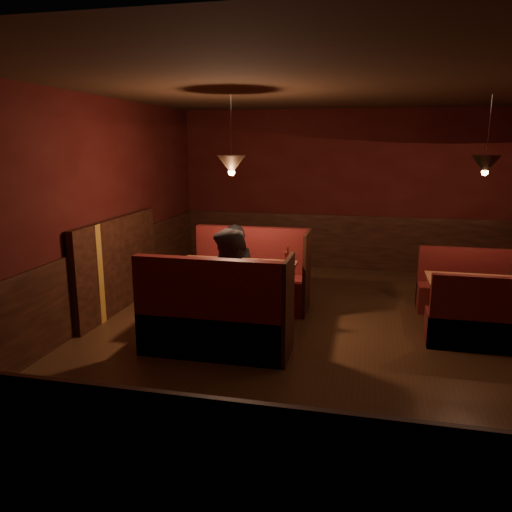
% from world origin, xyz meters
% --- Properties ---
extents(room, '(6.02, 7.02, 2.92)m').
position_xyz_m(room, '(-0.28, 0.05, 1.05)').
color(room, '#4D311D').
rests_on(room, ground).
extents(main_table, '(1.51, 0.92, 1.06)m').
position_xyz_m(main_table, '(-1.14, 0.05, 0.62)').
color(main_table, brown).
rests_on(main_table, ground).
extents(main_bench_far, '(1.66, 0.59, 1.13)m').
position_xyz_m(main_bench_far, '(-1.13, 0.91, 0.36)').
color(main_bench_far, '#511611').
rests_on(main_bench_far, ground).
extents(main_bench_near, '(1.66, 0.59, 1.13)m').
position_xyz_m(main_bench_near, '(-1.13, -0.81, 0.36)').
color(main_bench_near, '#511611').
rests_on(main_bench_near, ground).
extents(second_table, '(1.12, 0.71, 0.63)m').
position_xyz_m(second_table, '(1.78, 0.71, 0.47)').
color(second_table, brown).
rests_on(second_table, ground).
extents(second_bench_far, '(1.23, 0.46, 0.88)m').
position_xyz_m(second_bench_far, '(1.81, 1.38, 0.28)').
color(second_bench_far, '#511611').
rests_on(second_bench_far, ground).
extents(second_bench_near, '(1.23, 0.46, 0.88)m').
position_xyz_m(second_bench_near, '(1.81, 0.04, 0.28)').
color(second_bench_near, '#511611').
rests_on(second_bench_near, ground).
extents(diner_a, '(0.63, 0.46, 1.59)m').
position_xyz_m(diner_a, '(-1.30, 0.65, 0.79)').
color(diner_a, black).
rests_on(diner_a, ground).
extents(diner_b, '(1.00, 0.88, 1.72)m').
position_xyz_m(diner_b, '(-1.00, -0.52, 0.86)').
color(diner_b, '#2F2A28').
rests_on(diner_b, ground).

